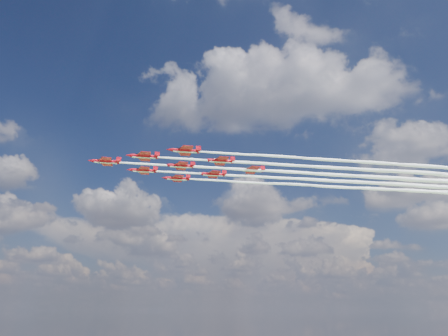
{
  "coord_description": "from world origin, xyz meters",
  "views": [
    {
      "loc": [
        49.9,
        -117.61,
        48.33
      ],
      "look_at": [
        14.59,
        1.12,
        88.9
      ],
      "focal_mm": 35.0,
      "sensor_mm": 36.0,
      "label": 1
    }
  ],
  "objects": [
    {
      "name": "jet_row2_starb",
      "position": [
        51.75,
        30.76,
        89.73
      ],
      "size": [
        131.16,
        69.11,
        2.34
      ],
      "rotation": [
        0.0,
        0.0,
        0.47
      ],
      "color": "red"
    },
    {
      "name": "jet_row4_starb",
      "position": [
        71.25,
        40.73,
        89.73
      ],
      "size": [
        131.16,
        69.11,
        2.34
      ],
      "rotation": [
        0.0,
        0.0,
        0.47
      ],
      "color": "red"
    },
    {
      "name": "jet_row2_port",
      "position": [
        57.84,
        18.86,
        89.73
      ],
      "size": [
        131.16,
        69.11,
        2.34
      ],
      "rotation": [
        0.0,
        0.0,
        0.47
      ],
      "color": "red"
    },
    {
      "name": "jet_row4_port",
      "position": [
        77.33,
        28.84,
        89.73
      ],
      "size": [
        131.16,
        69.11,
        2.34
      ],
      "rotation": [
        0.0,
        0.0,
        0.47
      ],
      "color": "red"
    },
    {
      "name": "jet_row3_centre",
      "position": [
        64.54,
        29.8,
        89.73
      ],
      "size": [
        131.16,
        69.11,
        2.34
      ],
      "rotation": [
        0.0,
        0.0,
        0.47
      ],
      "color": "red"
    },
    {
      "name": "jet_row3_starb",
      "position": [
        58.45,
        41.7,
        89.73
      ],
      "size": [
        131.16,
        69.11,
        2.34
      ],
      "rotation": [
        0.0,
        0.0,
        0.47
      ],
      "color": "red"
    },
    {
      "name": "jet_row3_port",
      "position": [
        70.63,
        17.9,
        89.73
      ],
      "size": [
        131.16,
        69.11,
        2.34
      ],
      "rotation": [
        0.0,
        0.0,
        0.47
      ],
      "color": "red"
    },
    {
      "name": "jet_lead",
      "position": [
        45.05,
        19.82,
        89.73
      ],
      "size": [
        131.16,
        69.11,
        2.34
      ],
      "rotation": [
        0.0,
        0.0,
        0.47
      ],
      "color": "red"
    }
  ]
}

